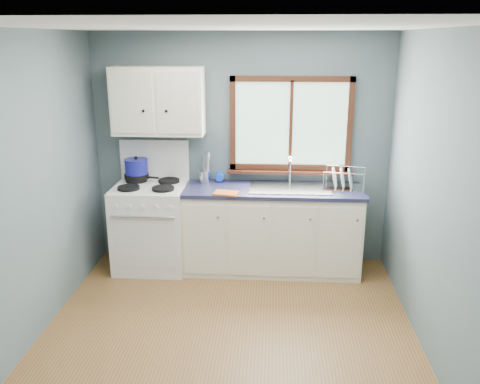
# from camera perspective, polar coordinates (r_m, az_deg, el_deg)

# --- Properties ---
(floor) EXTENTS (3.20, 3.60, 0.02)m
(floor) POSITION_cam_1_polar(r_m,az_deg,el_deg) (4.37, -1.50, -16.94)
(floor) COLOR brown
(floor) RESTS_ON ground
(ceiling) EXTENTS (3.20, 3.60, 0.02)m
(ceiling) POSITION_cam_1_polar(r_m,az_deg,el_deg) (3.63, -1.82, 18.24)
(ceiling) COLOR white
(ceiling) RESTS_ON wall_back
(wall_back) EXTENTS (3.20, 0.02, 2.50)m
(wall_back) POSITION_cam_1_polar(r_m,az_deg,el_deg) (5.56, 0.11, 4.70)
(wall_back) COLOR slate
(wall_back) RESTS_ON ground
(wall_front) EXTENTS (3.20, 0.02, 2.50)m
(wall_front) POSITION_cam_1_polar(r_m,az_deg,el_deg) (2.18, -6.26, -15.76)
(wall_front) COLOR slate
(wall_front) RESTS_ON ground
(wall_left) EXTENTS (0.02, 3.60, 2.50)m
(wall_left) POSITION_cam_1_polar(r_m,az_deg,el_deg) (4.28, -23.65, -0.50)
(wall_left) COLOR slate
(wall_left) RESTS_ON ground
(wall_right) EXTENTS (0.02, 3.60, 2.50)m
(wall_right) POSITION_cam_1_polar(r_m,az_deg,el_deg) (4.01, 21.95, -1.42)
(wall_right) COLOR slate
(wall_right) RESTS_ON ground
(gas_range) EXTENTS (0.76, 0.69, 1.36)m
(gas_range) POSITION_cam_1_polar(r_m,az_deg,el_deg) (5.60, -9.90, -3.56)
(gas_range) COLOR white
(gas_range) RESTS_ON floor
(base_cabinets) EXTENTS (1.85, 0.60, 0.88)m
(base_cabinets) POSITION_cam_1_polar(r_m,az_deg,el_deg) (5.49, 3.60, -4.67)
(base_cabinets) COLOR white
(base_cabinets) RESTS_ON floor
(countertop) EXTENTS (1.89, 0.64, 0.04)m
(countertop) POSITION_cam_1_polar(r_m,az_deg,el_deg) (5.33, 3.69, 0.23)
(countertop) COLOR #1B1C39
(countertop) RESTS_ON base_cabinets
(sink) EXTENTS (0.84, 0.46, 0.44)m
(sink) POSITION_cam_1_polar(r_m,az_deg,el_deg) (5.34, 5.62, -0.22)
(sink) COLOR silver
(sink) RESTS_ON countertop
(window) EXTENTS (1.36, 0.10, 1.03)m
(window) POSITION_cam_1_polar(r_m,az_deg,el_deg) (5.47, 5.72, 6.82)
(window) COLOR #9EC6A8
(window) RESTS_ON wall_back
(upper_cabinets) EXTENTS (0.95, 0.35, 0.70)m
(upper_cabinets) POSITION_cam_1_polar(r_m,az_deg,el_deg) (5.41, -9.18, 10.05)
(upper_cabinets) COLOR white
(upper_cabinets) RESTS_ON wall_back
(skillet) EXTENTS (0.42, 0.32, 0.05)m
(skillet) POSITION_cam_1_polar(r_m,az_deg,el_deg) (5.64, -11.50, 1.76)
(skillet) COLOR black
(skillet) RESTS_ON gas_range
(stockpot) EXTENTS (0.27, 0.27, 0.25)m
(stockpot) POSITION_cam_1_polar(r_m,az_deg,el_deg) (5.62, -11.55, 2.59)
(stockpot) COLOR navy
(stockpot) RESTS_ON gas_range
(utensil_crock) EXTENTS (0.14, 0.14, 0.34)m
(utensil_crock) POSITION_cam_1_polar(r_m,az_deg,el_deg) (5.50, -4.00, 1.73)
(utensil_crock) COLOR silver
(utensil_crock) RESTS_ON countertop
(thermos) EXTENTS (0.10, 0.10, 0.33)m
(thermos) POSITION_cam_1_polar(r_m,az_deg,el_deg) (5.50, -3.76, 2.78)
(thermos) COLOR silver
(thermos) RESTS_ON countertop
(soap_bottle) EXTENTS (0.11, 0.11, 0.27)m
(soap_bottle) POSITION_cam_1_polar(r_m,az_deg,el_deg) (5.48, -2.33, 2.39)
(soap_bottle) COLOR blue
(soap_bottle) RESTS_ON countertop
(dish_towel) EXTENTS (0.27, 0.21, 0.02)m
(dish_towel) POSITION_cam_1_polar(r_m,az_deg,el_deg) (5.11, -1.59, -0.12)
(dish_towel) COLOR #CB601D
(dish_towel) RESTS_ON countertop
(dish_rack) EXTENTS (0.48, 0.40, 0.22)m
(dish_rack) POSITION_cam_1_polar(r_m,az_deg,el_deg) (5.40, 11.51, 1.00)
(dish_rack) COLOR silver
(dish_rack) RESTS_ON countertop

